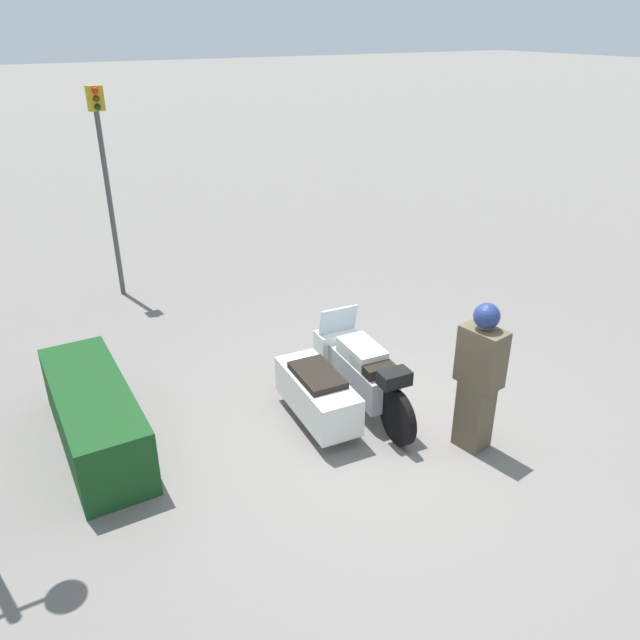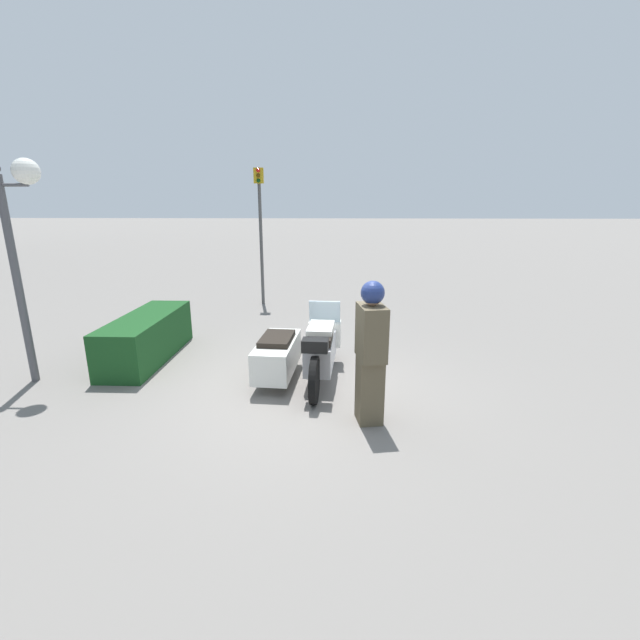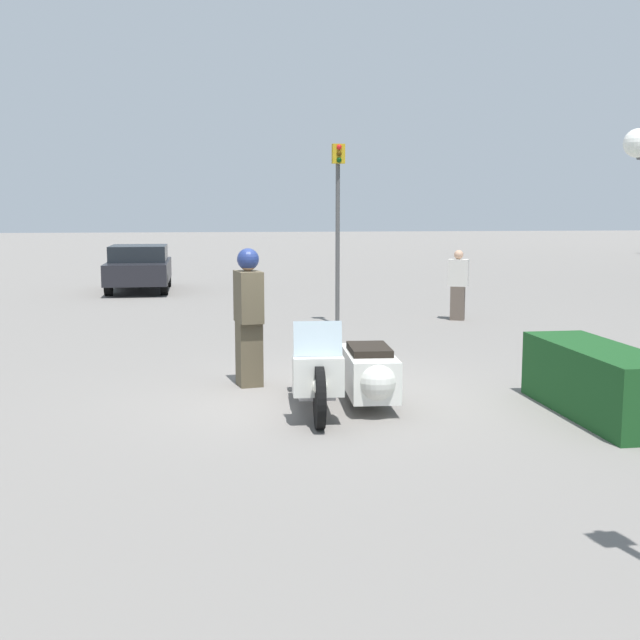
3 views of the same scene
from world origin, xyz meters
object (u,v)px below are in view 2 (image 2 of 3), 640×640
at_px(officer_rider, 371,350).
at_px(traffic_light_near, 260,218).
at_px(police_motorcycle, 299,349).
at_px(hedge_bush_curbside, 147,337).
at_px(twin_lamp_post, 3,207).

relative_size(officer_rider, traffic_light_near, 0.51).
xyz_separation_m(police_motorcycle, traffic_light_near, (5.34, 1.50, 1.95)).
distance_m(police_motorcycle, traffic_light_near, 5.88).
bearing_deg(hedge_bush_curbside, police_motorcycle, -104.95).
xyz_separation_m(officer_rider, traffic_light_near, (6.83, 2.56, 1.43)).
bearing_deg(twin_lamp_post, officer_rider, -102.04).
relative_size(officer_rider, twin_lamp_post, 0.55).
bearing_deg(police_motorcycle, officer_rider, -140.80).
relative_size(police_motorcycle, officer_rider, 1.33).
bearing_deg(police_motorcycle, twin_lamp_post, 98.26).
distance_m(twin_lamp_post, traffic_light_near, 6.36).
xyz_separation_m(hedge_bush_curbside, traffic_light_near, (4.56, -1.41, 2.02)).
bearing_deg(twin_lamp_post, traffic_light_near, -26.53).
bearing_deg(police_motorcycle, traffic_light_near, 19.56).
height_order(officer_rider, traffic_light_near, traffic_light_near).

